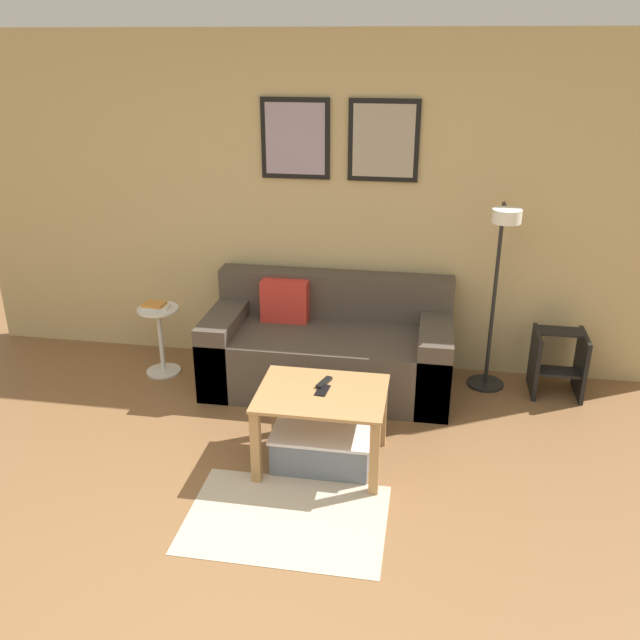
{
  "coord_description": "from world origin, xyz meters",
  "views": [
    {
      "loc": [
        0.9,
        -2.2,
        2.47
      ],
      "look_at": [
        0.25,
        1.64,
        0.85
      ],
      "focal_mm": 38.0,
      "sensor_mm": 36.0,
      "label": 1
    }
  ],
  "objects_px": {
    "side_table": "(160,334)",
    "book_stack": "(155,306)",
    "cell_phone": "(323,390)",
    "step_stool": "(558,361)",
    "coffee_table": "(322,407)",
    "floor_lamp": "(498,276)",
    "couch": "(329,349)",
    "storage_bin": "(323,444)",
    "remote_control": "(324,382)"
  },
  "relations": [
    {
      "from": "side_table",
      "to": "remote_control",
      "type": "bearing_deg",
      "value": -32.06
    },
    {
      "from": "coffee_table",
      "to": "book_stack",
      "type": "bearing_deg",
      "value": 145.67
    },
    {
      "from": "storage_bin",
      "to": "remote_control",
      "type": "relative_size",
      "value": 4.13
    },
    {
      "from": "side_table",
      "to": "book_stack",
      "type": "distance_m",
      "value": 0.25
    },
    {
      "from": "side_table",
      "to": "remote_control",
      "type": "distance_m",
      "value": 1.72
    },
    {
      "from": "book_stack",
      "to": "cell_phone",
      "type": "relative_size",
      "value": 1.54
    },
    {
      "from": "book_stack",
      "to": "cell_phone",
      "type": "bearing_deg",
      "value": -33.9
    },
    {
      "from": "storage_bin",
      "to": "floor_lamp",
      "type": "bearing_deg",
      "value": 45.09
    },
    {
      "from": "floor_lamp",
      "to": "remote_control",
      "type": "bearing_deg",
      "value": -137.88
    },
    {
      "from": "couch",
      "to": "storage_bin",
      "type": "distance_m",
      "value": 1.05
    },
    {
      "from": "floor_lamp",
      "to": "step_stool",
      "type": "xyz_separation_m",
      "value": [
        0.5,
        0.11,
        -0.67
      ]
    },
    {
      "from": "cell_phone",
      "to": "couch",
      "type": "bearing_deg",
      "value": 103.14
    },
    {
      "from": "storage_bin",
      "to": "book_stack",
      "type": "distance_m",
      "value": 1.84
    },
    {
      "from": "floor_lamp",
      "to": "side_table",
      "type": "bearing_deg",
      "value": -178.51
    },
    {
      "from": "coffee_table",
      "to": "step_stool",
      "type": "bearing_deg",
      "value": 37.0
    },
    {
      "from": "book_stack",
      "to": "step_stool",
      "type": "relative_size",
      "value": 0.45
    },
    {
      "from": "book_stack",
      "to": "step_stool",
      "type": "distance_m",
      "value": 3.07
    },
    {
      "from": "remote_control",
      "to": "book_stack",
      "type": "bearing_deg",
      "value": 167.04
    },
    {
      "from": "coffee_table",
      "to": "couch",
      "type": "bearing_deg",
      "value": 96.7
    },
    {
      "from": "couch",
      "to": "cell_phone",
      "type": "distance_m",
      "value": 1.05
    },
    {
      "from": "side_table",
      "to": "step_stool",
      "type": "xyz_separation_m",
      "value": [
        3.04,
        0.18,
        -0.07
      ]
    },
    {
      "from": "side_table",
      "to": "book_stack",
      "type": "height_order",
      "value": "book_stack"
    },
    {
      "from": "storage_bin",
      "to": "book_stack",
      "type": "bearing_deg",
      "value": 146.02
    },
    {
      "from": "storage_bin",
      "to": "side_table",
      "type": "height_order",
      "value": "side_table"
    },
    {
      "from": "side_table",
      "to": "coffee_table",
      "type": "bearing_deg",
      "value": -34.86
    },
    {
      "from": "coffee_table",
      "to": "book_stack",
      "type": "height_order",
      "value": "book_stack"
    },
    {
      "from": "couch",
      "to": "coffee_table",
      "type": "distance_m",
      "value": 1.05
    },
    {
      "from": "coffee_table",
      "to": "side_table",
      "type": "distance_m",
      "value": 1.78
    },
    {
      "from": "step_stool",
      "to": "storage_bin",
      "type": "bearing_deg",
      "value": -143.05
    },
    {
      "from": "couch",
      "to": "storage_bin",
      "type": "height_order",
      "value": "couch"
    },
    {
      "from": "step_stool",
      "to": "coffee_table",
      "type": "bearing_deg",
      "value": -143.0
    },
    {
      "from": "book_stack",
      "to": "cell_phone",
      "type": "distance_m",
      "value": 1.78
    },
    {
      "from": "side_table",
      "to": "book_stack",
      "type": "bearing_deg",
      "value": -140.76
    },
    {
      "from": "remote_control",
      "to": "floor_lamp",
      "type": "bearing_deg",
      "value": 60.68
    },
    {
      "from": "floor_lamp",
      "to": "book_stack",
      "type": "xyz_separation_m",
      "value": [
        -2.55,
        -0.08,
        -0.36
      ]
    },
    {
      "from": "floor_lamp",
      "to": "coffee_table",
      "type": "bearing_deg",
      "value": -134.9
    },
    {
      "from": "cell_phone",
      "to": "step_stool",
      "type": "xyz_separation_m",
      "value": [
        1.58,
        1.18,
        -0.24
      ]
    },
    {
      "from": "book_stack",
      "to": "coffee_table",
      "type": "bearing_deg",
      "value": -34.33
    },
    {
      "from": "coffee_table",
      "to": "cell_phone",
      "type": "height_order",
      "value": "cell_phone"
    },
    {
      "from": "couch",
      "to": "cell_phone",
      "type": "height_order",
      "value": "couch"
    },
    {
      "from": "coffee_table",
      "to": "step_stool",
      "type": "xyz_separation_m",
      "value": [
        1.58,
        1.19,
        -0.13
      ]
    },
    {
      "from": "storage_bin",
      "to": "coffee_table",
      "type": "bearing_deg",
      "value": -133.73
    },
    {
      "from": "floor_lamp",
      "to": "book_stack",
      "type": "relative_size",
      "value": 6.65
    },
    {
      "from": "couch",
      "to": "floor_lamp",
      "type": "distance_m",
      "value": 1.36
    },
    {
      "from": "side_table",
      "to": "cell_phone",
      "type": "height_order",
      "value": "side_table"
    },
    {
      "from": "book_stack",
      "to": "remote_control",
      "type": "relative_size",
      "value": 1.44
    },
    {
      "from": "coffee_table",
      "to": "floor_lamp",
      "type": "bearing_deg",
      "value": 45.1
    },
    {
      "from": "couch",
      "to": "cell_phone",
      "type": "bearing_deg",
      "value": -83.05
    },
    {
      "from": "floor_lamp",
      "to": "step_stool",
      "type": "relative_size",
      "value": 2.98
    },
    {
      "from": "book_stack",
      "to": "cell_phone",
      "type": "xyz_separation_m",
      "value": [
        1.47,
        -0.99,
        -0.07
      ]
    }
  ]
}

